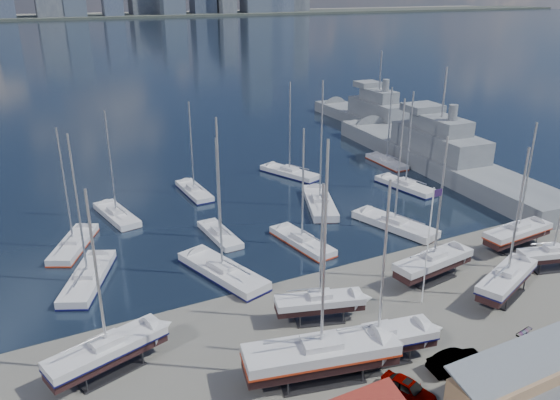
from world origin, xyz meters
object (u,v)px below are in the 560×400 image
car_a (408,388)px  naval_ship_east (437,159)px  sailboat_cradle_0 (107,351)px  flagpole (429,239)px  naval_ship_west (377,121)px

car_a → naval_ship_east: bearing=26.1°
sailboat_cradle_0 → flagpole: sailboat_cradle_0 is taller
sailboat_cradle_0 → flagpole: bearing=-23.1°
flagpole → naval_ship_east: bearing=46.2°
naval_ship_east → sailboat_cradle_0: bearing=120.8°
sailboat_cradle_0 → naval_ship_east: (59.38, 28.33, -0.37)m
sailboat_cradle_0 → naval_ship_east: bearing=9.0°
sailboat_cradle_0 → flagpole: (29.03, -3.38, 4.82)m
flagpole → sailboat_cradle_0: bearing=173.4°
naval_ship_west → flagpole: size_ratio=3.68×
naval_ship_west → car_a: (-48.15, -68.77, -0.94)m
naval_ship_west → car_a: 83.96m
naval_ship_east → car_a: size_ratio=12.51×
naval_ship_east → flagpole: (-30.36, -31.71, 5.19)m
naval_ship_west → car_a: size_ratio=10.34×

